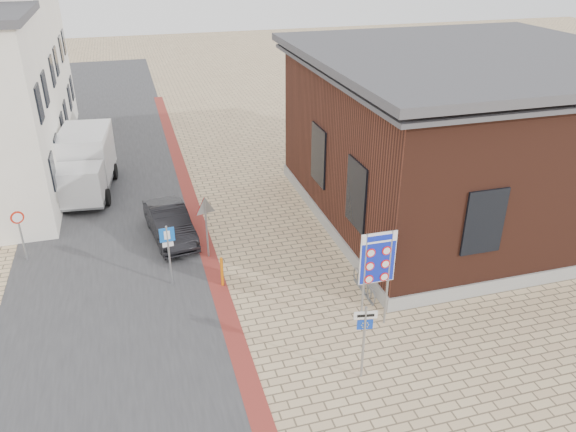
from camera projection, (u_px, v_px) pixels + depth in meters
ground at (309, 348)px, 16.36m from camera, size 120.00×120.00×0.00m
road_strip at (110, 177)px, 27.86m from camera, size 7.00×60.00×0.02m
curb_strip at (194, 211)px, 24.44m from camera, size 0.60×40.00×0.02m
brick_building at (466, 133)px, 23.04m from camera, size 13.00×13.00×6.80m
townhouse_far at (0, 63)px, 32.36m from camera, size 7.40×6.40×8.30m
bike_rack at (364, 286)px, 18.79m from camera, size 0.08×1.80×0.60m
sedan at (170, 223)px, 22.04m from camera, size 1.90×4.10×1.30m
box_truck at (85, 163)px, 25.72m from camera, size 2.71×5.47×2.75m
border_sign at (378, 260)px, 16.29m from camera, size 1.11×0.08×3.24m
essen_sign at (364, 332)px, 14.65m from camera, size 0.62×0.15×2.30m
parking_sign at (168, 246)px, 18.67m from camera, size 0.50×0.07×2.26m
yield_sign at (206, 213)px, 20.19m from camera, size 0.84×0.29×2.41m
speed_sign at (20, 229)px, 20.18m from camera, size 0.45×0.20×2.02m
bollard at (222, 272)px, 19.04m from camera, size 0.12×0.12×1.10m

